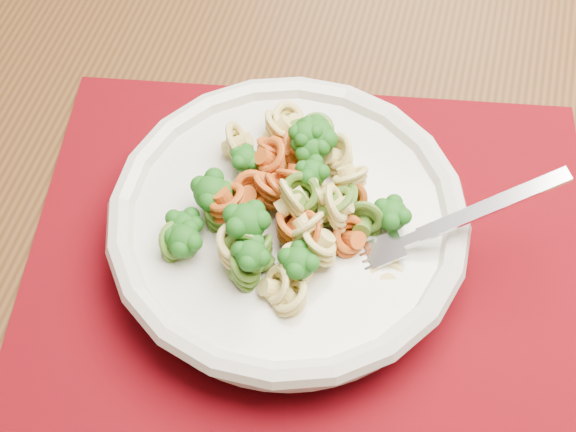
% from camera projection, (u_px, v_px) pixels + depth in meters
% --- Properties ---
extents(dining_table, '(1.57, 1.12, 0.78)m').
position_uv_depth(dining_table, '(379.00, 208.00, 0.76)').
color(dining_table, '#543217').
rests_on(dining_table, ground).
extents(placemat, '(0.51, 0.45, 0.00)m').
position_uv_depth(placemat, '(311.00, 258.00, 0.61)').
color(placemat, '#600407').
rests_on(placemat, dining_table).
extents(pasta_bowl, '(0.27, 0.27, 0.05)m').
position_uv_depth(pasta_bowl, '(288.00, 223.00, 0.59)').
color(pasta_bowl, beige).
rests_on(pasta_bowl, placemat).
extents(pasta_broccoli_heap, '(0.23, 0.23, 0.06)m').
position_uv_depth(pasta_broccoli_heap, '(288.00, 211.00, 0.58)').
color(pasta_broccoli_heap, tan).
rests_on(pasta_broccoli_heap, pasta_bowl).
extents(fork, '(0.16, 0.13, 0.08)m').
position_uv_depth(fork, '(385.00, 250.00, 0.56)').
color(fork, silver).
rests_on(fork, pasta_bowl).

